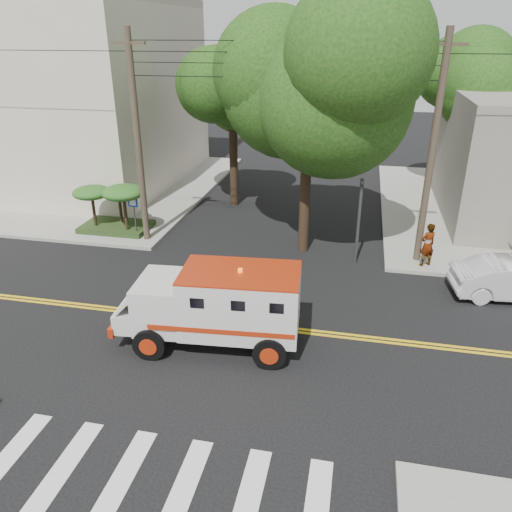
# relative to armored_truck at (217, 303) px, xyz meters

# --- Properties ---
(ground) EXTENTS (100.00, 100.00, 0.00)m
(ground) POSITION_rel_armored_truck_xyz_m (0.16, 1.24, -1.44)
(ground) COLOR black
(ground) RESTS_ON ground
(sidewalk_nw) EXTENTS (17.00, 17.00, 0.15)m
(sidewalk_nw) POSITION_rel_armored_truck_xyz_m (-13.34, 14.74, -1.36)
(sidewalk_nw) COLOR gray
(sidewalk_nw) RESTS_ON ground
(building_left) EXTENTS (16.00, 14.00, 10.00)m
(building_left) POSITION_rel_armored_truck_xyz_m (-15.34, 16.24, 3.71)
(building_left) COLOR beige
(building_left) RESTS_ON sidewalk_nw
(utility_pole_left) EXTENTS (0.28, 0.28, 9.00)m
(utility_pole_left) POSITION_rel_armored_truck_xyz_m (-5.44, 7.24, 3.06)
(utility_pole_left) COLOR #382D23
(utility_pole_left) RESTS_ON ground
(utility_pole_right) EXTENTS (0.28, 0.28, 9.00)m
(utility_pole_right) POSITION_rel_armored_truck_xyz_m (6.46, 7.44, 3.06)
(utility_pole_right) COLOR #382D23
(utility_pole_right) RESTS_ON ground
(tree_main) EXTENTS (6.08, 5.70, 9.85)m
(tree_main) POSITION_rel_armored_truck_xyz_m (2.10, 7.44, 5.76)
(tree_main) COLOR black
(tree_main) RESTS_ON ground
(tree_left) EXTENTS (4.48, 4.20, 7.70)m
(tree_left) POSITION_rel_armored_truck_xyz_m (-2.52, 13.02, 4.29)
(tree_left) COLOR black
(tree_left) RESTS_ON ground
(tree_right) EXTENTS (4.80, 4.50, 8.20)m
(tree_right) POSITION_rel_armored_truck_xyz_m (9.00, 17.01, 4.66)
(tree_right) COLOR black
(tree_right) RESTS_ON ground
(traffic_signal) EXTENTS (0.15, 0.18, 3.60)m
(traffic_signal) POSITION_rel_armored_truck_xyz_m (3.96, 6.84, 0.79)
(traffic_signal) COLOR #3F3F42
(traffic_signal) RESTS_ON ground
(accessibility_sign) EXTENTS (0.45, 0.10, 2.02)m
(accessibility_sign) POSITION_rel_armored_truck_xyz_m (-6.04, 7.41, -0.07)
(accessibility_sign) COLOR #3F3F42
(accessibility_sign) RESTS_ON ground
(palm_planter) EXTENTS (3.52, 2.63, 2.36)m
(palm_planter) POSITION_rel_armored_truck_xyz_m (-7.28, 7.86, 0.21)
(palm_planter) COLOR #1E3314
(palm_planter) RESTS_ON sidewalk_nw
(armored_truck) EXTENTS (5.69, 2.62, 2.52)m
(armored_truck) POSITION_rel_armored_truck_xyz_m (0.00, 0.00, 0.00)
(armored_truck) COLOR silver
(armored_truck) RESTS_ON ground
(pedestrian_a) EXTENTS (0.78, 0.72, 1.80)m
(pedestrian_a) POSITION_rel_armored_truck_xyz_m (6.73, 6.89, -0.39)
(pedestrian_a) COLOR gray
(pedestrian_a) RESTS_ON sidewalk_ne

